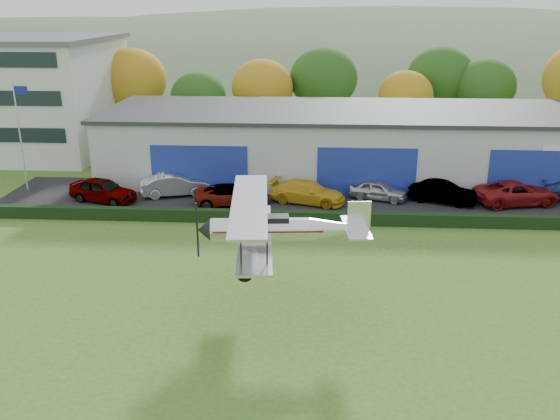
# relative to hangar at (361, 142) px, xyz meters

# --- Properties ---
(ground) EXTENTS (300.00, 300.00, 0.00)m
(ground) POSITION_rel_hangar_xyz_m (-5.00, -27.98, -2.66)
(ground) COLOR #3D6921
(ground) RESTS_ON ground
(apron) EXTENTS (48.00, 9.00, 0.05)m
(apron) POSITION_rel_hangar_xyz_m (-2.00, -6.98, -2.63)
(apron) COLOR black
(apron) RESTS_ON ground
(hedge) EXTENTS (46.00, 0.60, 0.80)m
(hedge) POSITION_rel_hangar_xyz_m (-2.00, -11.78, -2.26)
(hedge) COLOR black
(hedge) RESTS_ON ground
(hangar) EXTENTS (40.60, 12.60, 5.30)m
(hangar) POSITION_rel_hangar_xyz_m (0.00, 0.00, 0.00)
(hangar) COLOR #B2B7BC
(hangar) RESTS_ON ground
(office_block) EXTENTS (20.60, 15.60, 10.40)m
(office_block) POSITION_rel_hangar_xyz_m (-33.00, 7.02, 2.56)
(office_block) COLOR silver
(office_block) RESTS_ON ground
(flagpole) EXTENTS (1.05, 0.10, 8.00)m
(flagpole) POSITION_rel_hangar_xyz_m (-24.88, -5.98, 2.13)
(flagpole) COLOR silver
(flagpole) RESTS_ON ground
(tree_belt) EXTENTS (75.70, 13.22, 10.12)m
(tree_belt) POSITION_rel_hangar_xyz_m (-4.15, 12.64, 2.95)
(tree_belt) COLOR #3D2614
(tree_belt) RESTS_ON ground
(distant_hills) EXTENTS (430.00, 196.00, 56.00)m
(distant_hills) POSITION_rel_hangar_xyz_m (-9.38, 112.02, -15.70)
(distant_hills) COLOR #4C6642
(distant_hills) RESTS_ON ground
(car_0) EXTENTS (5.21, 3.46, 1.65)m
(car_0) POSITION_rel_hangar_xyz_m (-18.42, -8.29, -1.78)
(car_0) COLOR gray
(car_0) RESTS_ON apron
(car_1) EXTENTS (5.19, 3.07, 1.62)m
(car_1) POSITION_rel_hangar_xyz_m (-13.69, -6.62, -1.80)
(car_1) COLOR silver
(car_1) RESTS_ON apron
(car_2) EXTENTS (5.46, 3.32, 1.42)m
(car_2) POSITION_rel_hangar_xyz_m (-9.33, -8.49, -1.90)
(car_2) COLOR gray
(car_2) RESTS_ON apron
(car_3) EXTENTS (5.62, 3.49, 1.52)m
(car_3) POSITION_rel_hangar_xyz_m (-4.15, -7.71, -1.85)
(car_3) COLOR gold
(car_3) RESTS_ON apron
(car_4) EXTENTS (4.36, 2.85, 1.38)m
(car_4) POSITION_rel_hangar_xyz_m (0.83, -6.68, -1.92)
(car_4) COLOR silver
(car_4) RESTS_ON apron
(car_5) EXTENTS (4.82, 3.15, 1.50)m
(car_5) POSITION_rel_hangar_xyz_m (5.22, -7.17, -1.86)
(car_5) COLOR gray
(car_5) RESTS_ON apron
(car_6) EXTENTS (6.15, 3.77, 1.59)m
(car_6) POSITION_rel_hangar_xyz_m (10.27, -7.12, -1.81)
(car_6) COLOR maroon
(car_6) RESTS_ON apron
(biplane) EXTENTS (7.58, 8.71, 3.25)m
(biplane) POSITION_rel_hangar_xyz_m (-5.32, -23.06, 1.33)
(biplane) COLOR silver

